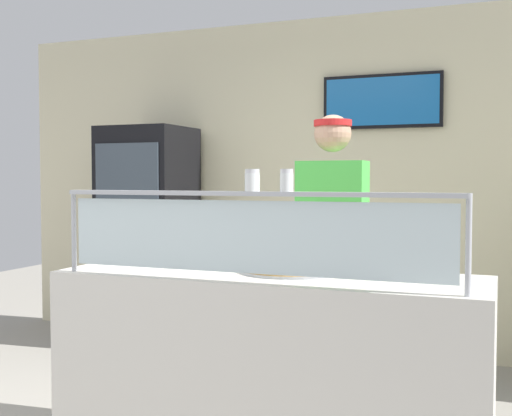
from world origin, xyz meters
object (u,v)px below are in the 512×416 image
at_px(parmesan_shaker, 252,182).
at_px(drink_fridge, 148,236).
at_px(pizza_tray, 290,268).
at_px(worker_figure, 333,248).
at_px(pizza_server, 293,265).
at_px(pepper_flake_shaker, 287,182).

distance_m(parmesan_shaker, drink_fridge, 2.79).
bearing_deg(parmesan_shaker, drink_fridge, 130.39).
distance_m(pizza_tray, worker_figure, 0.60).
xyz_separation_m(pizza_server, drink_fridge, (-1.85, 1.75, -0.08)).
height_order(pizza_server, pepper_flake_shaker, pepper_flake_shaker).
bearing_deg(pizza_server, pizza_tray, 130.12).
bearing_deg(drink_fridge, worker_figure, -31.05).
distance_m(worker_figure, drink_fridge, 2.21).
bearing_deg(worker_figure, pepper_flake_shaker, -87.07).
bearing_deg(parmesan_shaker, worker_figure, 83.57).
bearing_deg(pepper_flake_shaker, drink_fridge, 132.79).
bearing_deg(worker_figure, pizza_tray, -95.53).
bearing_deg(pizza_server, pepper_flake_shaker, -82.49).
height_order(worker_figure, drink_fridge, drink_fridge).
xyz_separation_m(parmesan_shaker, worker_figure, (0.11, 0.96, -0.38)).
bearing_deg(pepper_flake_shaker, parmesan_shaker, 180.00).
relative_size(pizza_server, drink_fridge, 0.15).
relative_size(pizza_tray, drink_fridge, 0.27).
height_order(pizza_server, parmesan_shaker, parmesan_shaker).
relative_size(worker_figure, drink_fridge, 0.96).
bearing_deg(drink_fridge, pepper_flake_shaker, -47.21).
xyz_separation_m(pizza_tray, parmesan_shaker, (-0.05, -0.36, 0.42)).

